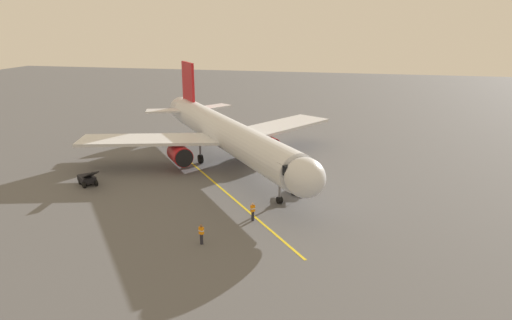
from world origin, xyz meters
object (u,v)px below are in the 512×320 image
Objects in this scene: ground_crew_marshaller at (201,234)px; baggage_cart_near_nose at (299,186)px; airplane at (227,135)px; belt_loader_portside at (87,179)px; ground_crew_wing_walker at (253,211)px.

baggage_cart_near_nose is at bearing -113.45° from ground_crew_marshaller.
airplane is 8.25× the size of belt_loader_portside.
baggage_cart_near_nose is (-9.78, 7.30, -3.35)m from airplane.
ground_crew_wing_walker reaches higher than baggage_cart_near_nose.
ground_crew_marshaller is 0.41× the size of belt_loader_portside.
ground_crew_marshaller is at bearing 66.55° from baggage_cart_near_nose.
airplane is at bearing -142.62° from belt_loader_portside.
baggage_cart_near_nose is at bearing -173.23° from belt_loader_portside.
baggage_cart_near_nose is at bearing 143.26° from airplane.
airplane is 12.65m from baggage_cart_near_nose.
belt_loader_portside reaches higher than baggage_cart_near_nose.
belt_loader_portside is (22.89, 2.72, 0.06)m from baggage_cart_near_nose.
ground_crew_wing_walker is (-2.99, -5.51, 0.00)m from ground_crew_marshaller.
airplane is 17.34m from ground_crew_wing_walker.
ground_crew_wing_walker is (-6.76, 15.66, -3.12)m from airplane.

